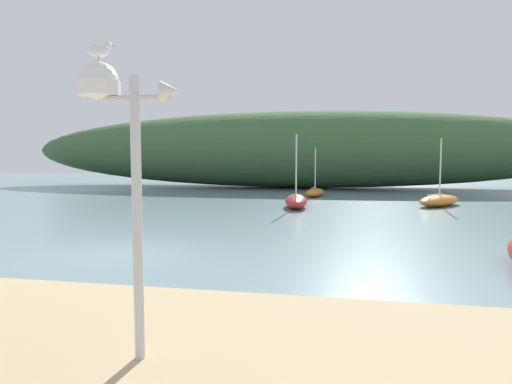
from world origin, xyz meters
The scene contains 7 objects.
ground_plane centered at (0.00, 0.00, 0.00)m, with size 120.00×120.00×0.00m, color gray.
distant_hill centered at (1.93, 28.41, 3.44)m, with size 51.84×10.15×6.89m, color #3D6038.
mast_structure centered at (3.11, -6.27, 3.10)m, with size 1.25×0.49×3.57m.
seagull_on_radar centered at (2.94, -6.26, 3.91)m, with size 0.33×0.23×0.24m.
sailboat_west_reach centered at (11.23, 14.25, 0.32)m, with size 3.33×3.80×3.74m.
sailboat_east_reach centered at (4.13, 19.03, 0.30)m, with size 1.54×3.13×3.40m.
sailboat_by_sandbar centered at (3.50, 11.94, 0.37)m, with size 1.55×3.77×3.93m.
Camera 1 is at (5.73, -11.00, 2.63)m, focal length 30.26 mm.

